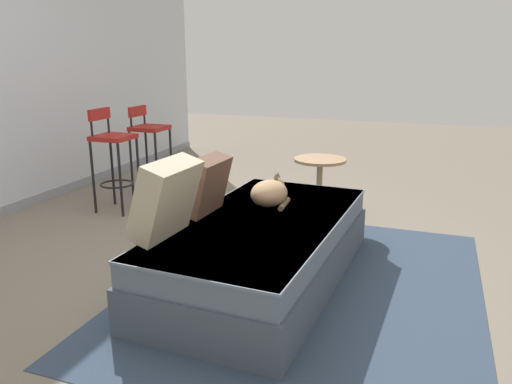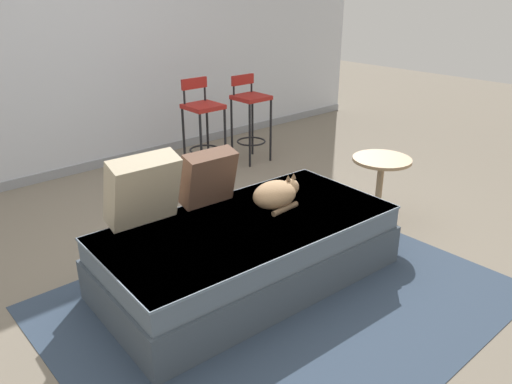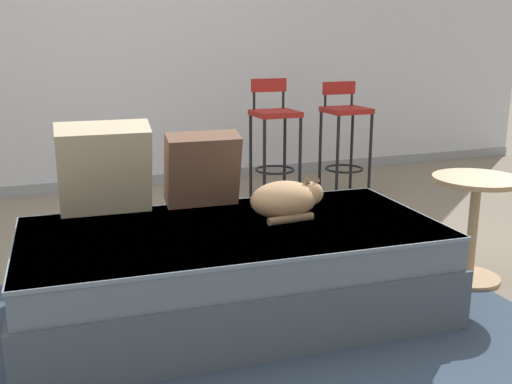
{
  "view_description": "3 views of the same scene",
  "coord_description": "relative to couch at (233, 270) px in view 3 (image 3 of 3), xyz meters",
  "views": [
    {
      "loc": [
        -2.76,
        -1.36,
        1.4
      ],
      "look_at": [
        0.15,
        -0.3,
        0.53
      ],
      "focal_mm": 35.0,
      "sensor_mm": 36.0,
      "label": 1
    },
    {
      "loc": [
        -1.79,
        -2.48,
        1.77
      ],
      "look_at": [
        0.15,
        -0.3,
        0.53
      ],
      "focal_mm": 35.0,
      "sensor_mm": 36.0,
      "label": 2
    },
    {
      "loc": [
        -0.8,
        -2.78,
        1.22
      ],
      "look_at": [
        0.15,
        -0.3,
        0.53
      ],
      "focal_mm": 42.0,
      "sensor_mm": 36.0,
      "label": 3
    }
  ],
  "objects": [
    {
      "name": "throw_pillow_corner",
      "position": [
        -0.49,
        0.39,
        0.43
      ],
      "size": [
        0.43,
        0.29,
        0.44
      ],
      "color": "beige",
      "rests_on": "couch"
    },
    {
      "name": "wall_back_panel",
      "position": [
        0.0,
        2.65,
        1.09
      ],
      "size": [
        8.0,
        0.1,
        2.6
      ],
      "primitive_type": "cube",
      "color": "silver",
      "rests_on": "ground"
    },
    {
      "name": "ground_plane",
      "position": [
        0.0,
        0.4,
        -0.21
      ],
      "size": [
        16.0,
        16.0,
        0.0
      ],
      "primitive_type": "plane",
      "color": "slate",
      "rests_on": "ground"
    },
    {
      "name": "throw_pillow_middle",
      "position": [
        -0.03,
        0.37,
        0.39
      ],
      "size": [
        0.36,
        0.23,
        0.37
      ],
      "color": "brown",
      "rests_on": "couch"
    },
    {
      "name": "cat",
      "position": [
        0.28,
        0.05,
        0.29
      ],
      "size": [
        0.36,
        0.27,
        0.2
      ],
      "color": "tan",
      "rests_on": "couch"
    },
    {
      "name": "bar_stool_by_doorway",
      "position": [
        1.54,
        1.75,
        0.32
      ],
      "size": [
        0.32,
        0.32,
        0.89
      ],
      "color": "black",
      "rests_on": "ground"
    },
    {
      "name": "side_table",
      "position": [
        1.27,
        -0.06,
        0.14
      ],
      "size": [
        0.44,
        0.44,
        0.55
      ],
      "color": "tan",
      "rests_on": "ground"
    },
    {
      "name": "wall_baseboard_trim",
      "position": [
        0.0,
        2.6,
        -0.17
      ],
      "size": [
        8.0,
        0.02,
        0.09
      ],
      "primitive_type": "cube",
      "color": "gray",
      "rests_on": "ground"
    },
    {
      "name": "area_rug",
      "position": [
        0.0,
        -0.3,
        -0.21
      ],
      "size": [
        2.55,
        2.03,
        0.01
      ],
      "primitive_type": "cube",
      "color": "#334256",
      "rests_on": "ground"
    },
    {
      "name": "bar_stool_near_window",
      "position": [
        0.93,
        1.75,
        0.34
      ],
      "size": [
        0.32,
        0.32,
        0.93
      ],
      "color": "black",
      "rests_on": "ground"
    },
    {
      "name": "couch",
      "position": [
        0.0,
        0.0,
        0.0
      ],
      "size": [
        1.89,
        1.02,
        0.41
      ],
      "color": "#44505B",
      "rests_on": "ground"
    }
  ]
}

